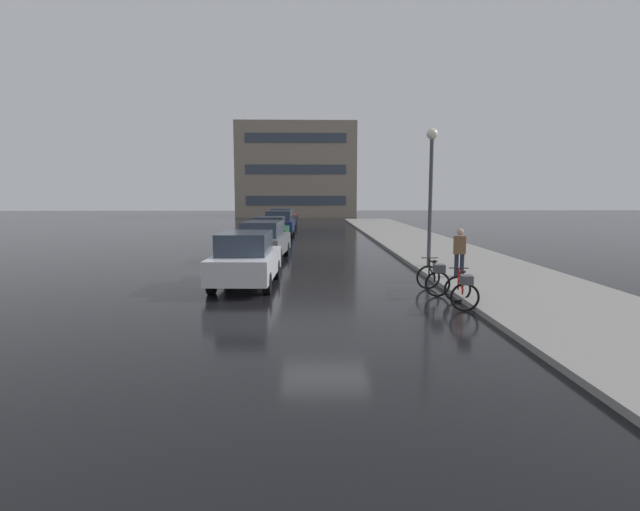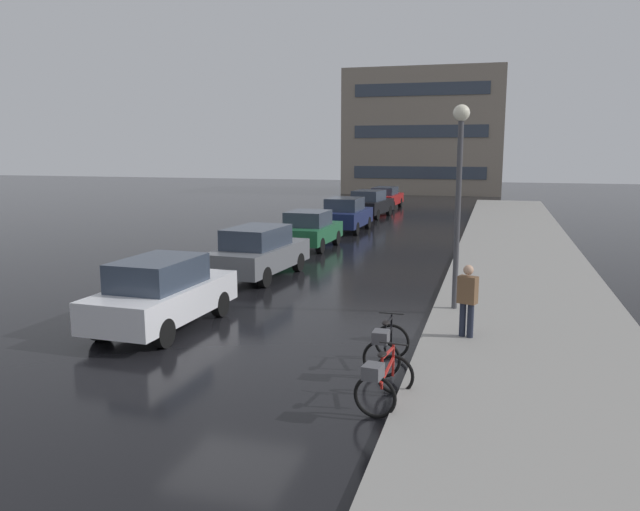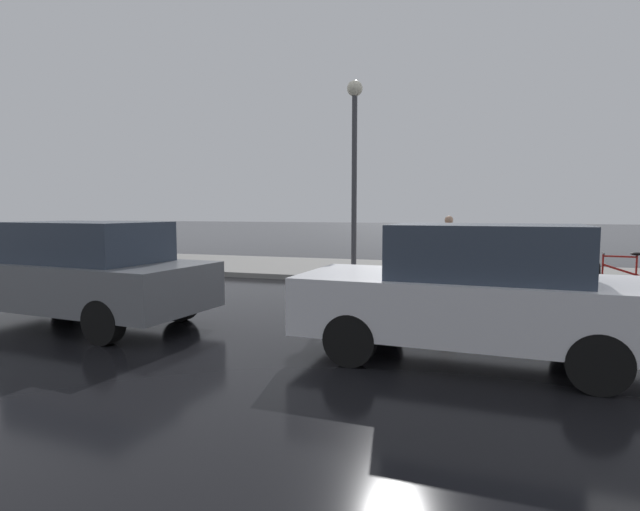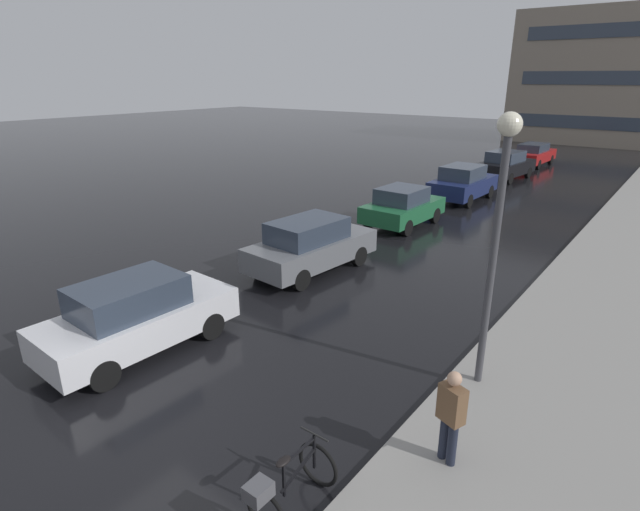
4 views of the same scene
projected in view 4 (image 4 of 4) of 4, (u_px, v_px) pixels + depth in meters
ground_plane at (150, 426)px, 8.79m from camera, size 140.00×140.00×0.00m
sidewalk_kerb at (624, 313)px, 12.83m from camera, size 4.80×60.00×0.14m
bicycle_second at (286, 486)px, 6.86m from camera, size 0.74×1.44×1.00m
car_white at (136, 316)px, 10.97m from camera, size 1.96×4.33×1.70m
car_grey at (310, 245)px, 15.56m from camera, size 2.21×4.51×1.69m
car_green at (403, 206)px, 20.36m from camera, size 2.04×3.85×1.60m
car_navy at (463, 183)px, 24.55m from camera, size 2.06×4.24×1.72m
car_black at (505, 165)px, 29.64m from camera, size 2.40×4.40×1.66m
car_red at (533, 154)px, 34.12m from camera, size 1.97×4.44×1.51m
pedestrian at (451, 415)px, 7.54m from camera, size 0.46×0.36×1.74m
streetlamp at (499, 213)px, 8.74m from camera, size 0.41×0.41×5.28m
building_facade_main at (606, 78)px, 45.48m from camera, size 14.41×10.19×11.34m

